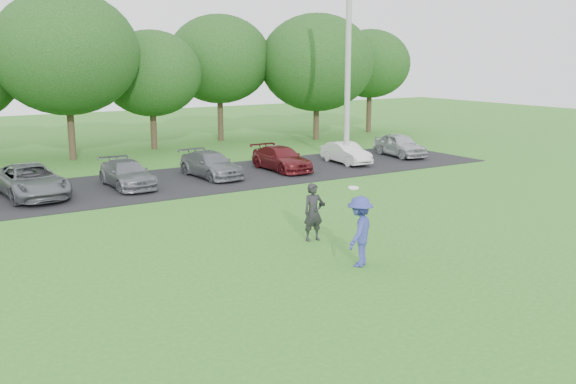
% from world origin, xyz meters
% --- Properties ---
extents(ground, '(100.00, 100.00, 0.00)m').
position_xyz_m(ground, '(0.00, 0.00, 0.00)').
color(ground, '#2C7220').
rests_on(ground, ground).
extents(parking_lot, '(32.00, 6.50, 0.03)m').
position_xyz_m(parking_lot, '(0.00, 13.00, 0.01)').
color(parking_lot, black).
rests_on(parking_lot, ground).
extents(utility_pole, '(0.28, 0.28, 10.21)m').
position_xyz_m(utility_pole, '(9.16, 12.65, 5.10)').
color(utility_pole, '#9B9B96').
rests_on(utility_pole, ground).
extents(frisbee_player, '(1.37, 1.24, 2.11)m').
position_xyz_m(frisbee_player, '(-0.08, -0.11, 0.92)').
color(frisbee_player, '#32398D').
rests_on(frisbee_player, ground).
extents(camera_bystander, '(0.67, 0.48, 1.72)m').
position_xyz_m(camera_bystander, '(0.23, 2.45, 0.86)').
color(camera_bystander, black).
rests_on(camera_bystander, ground).
extents(parked_cars, '(28.19, 4.64, 1.25)m').
position_xyz_m(parked_cars, '(-1.11, 13.03, 0.62)').
color(parked_cars, slate).
rests_on(parked_cars, parking_lot).
extents(tree_row, '(42.39, 9.85, 8.64)m').
position_xyz_m(tree_row, '(1.51, 22.76, 4.91)').
color(tree_row, '#38281C').
rests_on(tree_row, ground).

